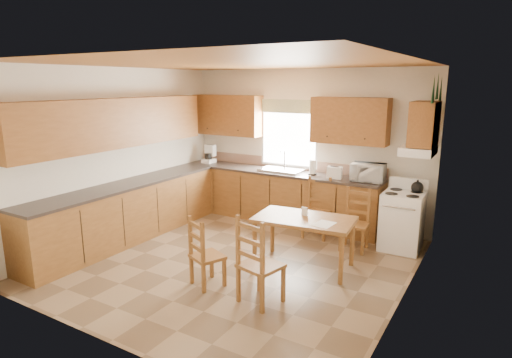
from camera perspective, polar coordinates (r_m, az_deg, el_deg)
The scene contains 35 objects.
floor at distance 6.14m, azimuth -2.68°, elevation -10.90°, with size 4.50×4.50×0.00m, color #80694D.
ceiling at distance 5.63m, azimuth -2.97°, elevation 15.14°, with size 4.50×4.50×0.00m, color #975C27.
wall_left at distance 7.21m, azimuth -17.93°, elevation 3.25°, with size 4.50×4.50×0.00m, color silver.
wall_right at distance 4.90m, azimuth 19.72°, elevation -1.16°, with size 4.50×4.50×0.00m, color silver.
wall_back at distance 7.69m, azimuth 6.50°, elevation 4.34°, with size 4.50×4.50×0.00m, color silver.
wall_front at distance 4.11m, azimuth -20.43°, elevation -3.80°, with size 4.50×4.50×0.00m, color silver.
lower_cab_back at distance 7.77m, azimuth 2.89°, elevation -2.36°, with size 3.75×0.60×0.88m, color brown.
lower_cab_left at distance 7.10m, azimuth -16.72°, elevation -4.37°, with size 0.60×3.60×0.88m, color brown.
counter_back at distance 7.66m, azimuth 2.93°, elevation 0.96°, with size 3.75×0.63×0.04m, color #392F2B.
counter_left at distance 6.98m, azimuth -16.96°, elevation -0.76°, with size 0.63×3.60×0.04m, color #392F2B.
backsplash at distance 7.89m, azimuth 3.92°, elevation 2.11°, with size 3.75×0.01×0.18m, color #926D59.
upper_cab_back_left at distance 8.25m, azimuth -3.85°, elevation 8.50°, with size 1.41×0.33×0.75m, color brown.
upper_cab_back_right at distance 7.16m, azimuth 12.40°, elevation 7.59°, with size 1.25×0.33×0.75m, color brown.
upper_cab_left at distance 6.93m, azimuth -18.23°, elevation 7.08°, with size 0.33×3.60×0.75m, color brown.
upper_cab_stove at distance 6.45m, azimuth 21.53°, elevation 6.86°, with size 0.33×0.62×0.62m, color brown.
range_hood at distance 6.50m, azimuth 20.82°, elevation 3.57°, with size 0.44×0.62×0.12m, color white.
window_frame at distance 7.76m, azimuth 4.41°, elevation 5.96°, with size 1.13×0.02×1.18m, color white.
window_pane at distance 7.76m, azimuth 4.40°, elevation 5.95°, with size 1.05×0.01×1.10m, color white.
window_valance at distance 7.69m, azimuth 4.38°, elevation 9.64°, with size 1.19×0.01×0.24m, color #577644.
sink_basin at distance 7.62m, azimuth 3.43°, elevation 1.20°, with size 0.75×0.45×0.04m, color silver.
pine_decal_a at distance 6.09m, azimuth 22.61°, elevation 11.01°, with size 0.22×0.22×0.36m, color #174525.
pine_decal_b at distance 6.40m, azimuth 23.08°, elevation 11.37°, with size 0.22×0.22×0.36m, color #174525.
pine_decal_c at distance 6.72m, azimuth 23.44°, elevation 11.02°, with size 0.22×0.22×0.36m, color #174525.
stove at distance 6.79m, azimuth 18.88°, elevation -5.41°, with size 0.57×0.59×0.85m, color white.
coffeemaker at distance 8.43m, azimuth -6.33°, elevation 3.22°, with size 0.19×0.22×0.32m, color white.
paper_towel at distance 7.36m, azimuth 7.55°, elevation 1.55°, with size 0.11×0.11×0.25m, color white.
toaster at distance 7.13m, azimuth 10.43°, elevation 0.84°, with size 0.24×0.15×0.19m, color white.
microwave at distance 7.04m, azimuth 14.71°, elevation 0.86°, with size 0.48×0.34×0.29m, color white.
dining_table at distance 5.89m, azimuth 6.38°, elevation -8.37°, with size 1.30×0.74×0.70m, color brown.
chair_near_left at distance 5.35m, azimuth -6.52°, elevation -9.61°, with size 0.37×0.35×0.87m, color brown.
chair_near_right at distance 4.90m, azimuth 0.65°, elevation -10.71°, with size 0.43×0.41×1.03m, color brown.
chair_far_left at distance 6.55m, azimuth 13.04°, elevation -5.41°, with size 0.39×0.37×0.92m, color brown.
chair_far_right at distance 6.98m, azimuth 8.06°, elevation -3.88°, with size 0.40×0.39×0.96m, color brown.
table_paper at distance 5.55m, azimuth 9.07°, elevation -5.95°, with size 0.22×0.30×0.00m, color white.
table_card at distance 5.85m, azimuth 6.49°, elevation -4.32°, with size 0.09×0.02×0.12m, color white.
Camera 1 is at (3.11, -4.69, 2.46)m, focal length 30.00 mm.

